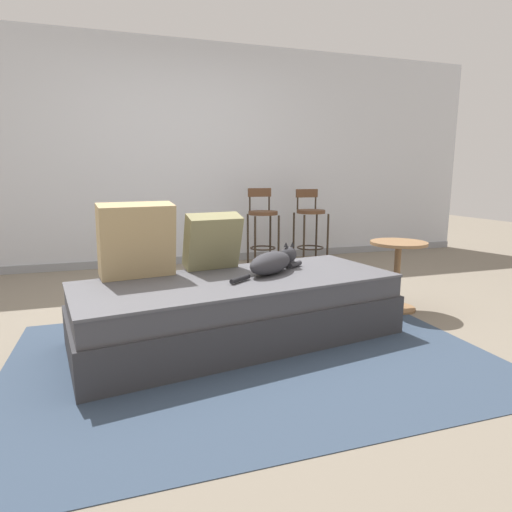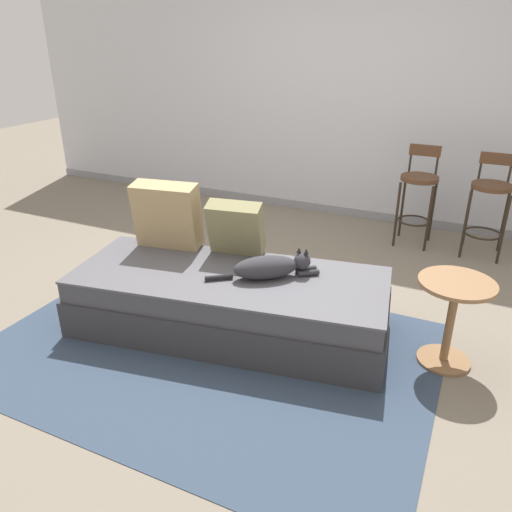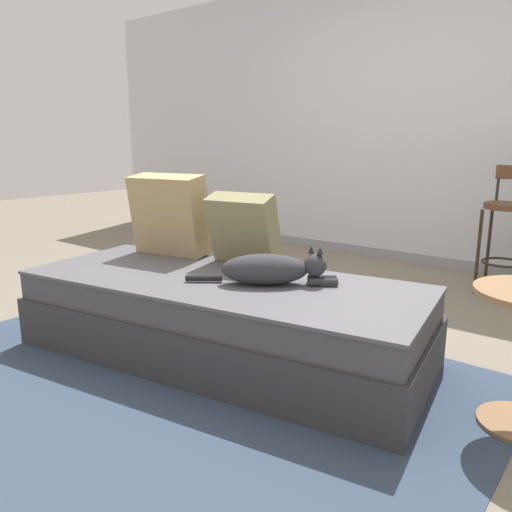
# 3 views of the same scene
# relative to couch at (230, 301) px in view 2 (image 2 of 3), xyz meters

# --- Properties ---
(ground_plane) EXTENTS (16.00, 16.00, 0.00)m
(ground_plane) POSITION_rel_couch_xyz_m (0.00, 0.40, -0.21)
(ground_plane) COLOR slate
(ground_plane) RESTS_ON ground
(wall_back_panel) EXTENTS (8.00, 0.10, 2.60)m
(wall_back_panel) POSITION_rel_couch_xyz_m (0.00, 2.65, 1.09)
(wall_back_panel) COLOR silver
(wall_back_panel) RESTS_ON ground
(wall_baseboard_trim) EXTENTS (8.00, 0.02, 0.09)m
(wall_baseboard_trim) POSITION_rel_couch_xyz_m (0.00, 2.60, -0.17)
(wall_baseboard_trim) COLOR gray
(wall_baseboard_trim) RESTS_ON ground
(area_rug) EXTENTS (2.78, 1.94, 0.01)m
(area_rug) POSITION_rel_couch_xyz_m (0.00, -0.30, -0.21)
(area_rug) COLOR #334256
(area_rug) RESTS_ON ground
(couch) EXTENTS (2.19, 1.16, 0.41)m
(couch) POSITION_rel_couch_xyz_m (0.00, 0.00, 0.00)
(couch) COLOR #353539
(couch) RESTS_ON ground
(throw_pillow_corner) EXTENTS (0.50, 0.31, 0.49)m
(throw_pillow_corner) POSITION_rel_couch_xyz_m (-0.62, 0.23, 0.45)
(throw_pillow_corner) COLOR tan
(throw_pillow_corner) RESTS_ON couch
(throw_pillow_middle) EXTENTS (0.41, 0.30, 0.40)m
(throw_pillow_middle) POSITION_rel_couch_xyz_m (-0.10, 0.31, 0.40)
(throw_pillow_middle) COLOR #847F56
(throw_pillow_middle) RESTS_ON couch
(cat) EXTENTS (0.65, 0.47, 0.19)m
(cat) POSITION_rel_couch_xyz_m (0.26, 0.07, 0.28)
(cat) COLOR #333338
(cat) RESTS_ON couch
(bar_stool_near_window) EXTENTS (0.34, 0.34, 0.92)m
(bar_stool_near_window) POSITION_rel_couch_xyz_m (0.88, 2.10, 0.32)
(bar_stool_near_window) COLOR #2D2319
(bar_stool_near_window) RESTS_ON ground
(bar_stool_by_doorway) EXTENTS (0.34, 0.34, 0.91)m
(bar_stool_by_doorway) POSITION_rel_couch_xyz_m (1.48, 2.10, 0.31)
(bar_stool_by_doorway) COLOR #2D2319
(bar_stool_by_doorway) RESTS_ON ground
(side_table) EXTENTS (0.44, 0.44, 0.56)m
(side_table) POSITION_rel_couch_xyz_m (1.37, 0.22, 0.15)
(side_table) COLOR olive
(side_table) RESTS_ON ground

